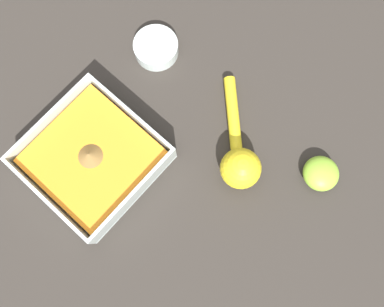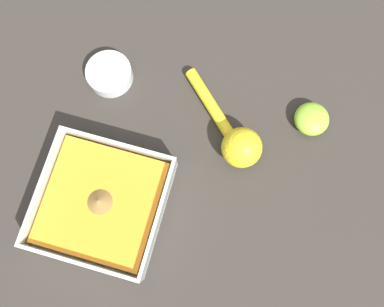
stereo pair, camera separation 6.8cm
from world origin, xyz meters
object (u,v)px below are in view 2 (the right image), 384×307
at_px(spice_bowl, 110,74).
at_px(lemon_half, 312,119).
at_px(lemon_squeezer, 236,140).
at_px(square_dish, 103,203).

bearing_deg(spice_bowl, lemon_half, -177.89).
bearing_deg(lemon_squeezer, spice_bowl, -150.06).
relative_size(spice_bowl, lemon_half, 1.34).
bearing_deg(lemon_half, spice_bowl, 2.11).
height_order(lemon_squeezer, lemon_half, lemon_squeezer).
bearing_deg(spice_bowl, square_dish, 106.04).
distance_m(lemon_squeezer, lemon_half, 0.15).
xyz_separation_m(lemon_squeezer, lemon_half, (-0.13, -0.08, -0.02)).
height_order(spice_bowl, lemon_half, lemon_half).
bearing_deg(lemon_squeezer, square_dish, -95.13).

